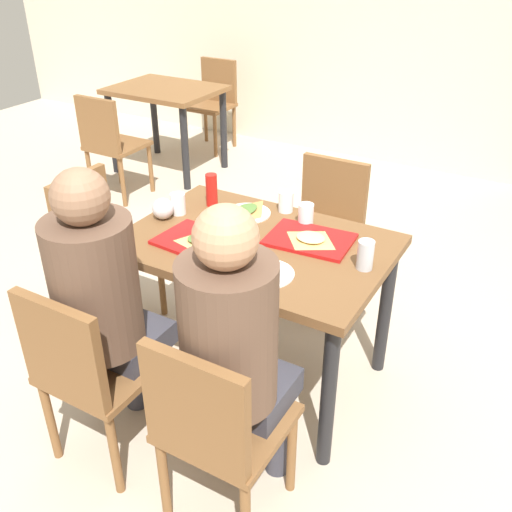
# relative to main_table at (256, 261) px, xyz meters

# --- Properties ---
(ground_plane) EXTENTS (10.00, 10.00, 0.02)m
(ground_plane) POSITION_rel_main_table_xyz_m (0.00, 0.00, -0.65)
(ground_plane) COLOR #B7A893
(back_wall) EXTENTS (10.00, 0.10, 2.80)m
(back_wall) POSITION_rel_main_table_xyz_m (0.00, 3.20, 0.76)
(back_wall) COLOR beige
(back_wall) RESTS_ON ground_plane
(main_table) EXTENTS (1.14, 0.79, 0.74)m
(main_table) POSITION_rel_main_table_xyz_m (0.00, 0.00, 0.00)
(main_table) COLOR brown
(main_table) RESTS_ON ground_plane
(chair_near_left) EXTENTS (0.40, 0.40, 0.83)m
(chair_near_left) POSITION_rel_main_table_xyz_m (-0.29, -0.78, -0.15)
(chair_near_left) COLOR brown
(chair_near_left) RESTS_ON ground_plane
(chair_near_right) EXTENTS (0.40, 0.40, 0.83)m
(chair_near_right) POSITION_rel_main_table_xyz_m (0.29, -0.78, -0.15)
(chair_near_right) COLOR brown
(chair_near_right) RESTS_ON ground_plane
(chair_far_side) EXTENTS (0.40, 0.40, 0.83)m
(chair_far_side) POSITION_rel_main_table_xyz_m (0.00, 0.78, -0.15)
(chair_far_side) COLOR brown
(chair_far_side) RESTS_ON ground_plane
(chair_left_end) EXTENTS (0.40, 0.40, 0.83)m
(chair_left_end) POSITION_rel_main_table_xyz_m (-0.96, 0.00, -0.15)
(chair_left_end) COLOR brown
(chair_left_end) RESTS_ON ground_plane
(person_in_red) EXTENTS (0.32, 0.42, 1.24)m
(person_in_red) POSITION_rel_main_table_xyz_m (-0.29, -0.64, 0.09)
(person_in_red) COLOR #383842
(person_in_red) RESTS_ON ground_plane
(person_in_brown_jacket) EXTENTS (0.32, 0.42, 1.24)m
(person_in_brown_jacket) POSITION_rel_main_table_xyz_m (0.29, -0.64, 0.09)
(person_in_brown_jacket) COLOR #383842
(person_in_brown_jacket) RESTS_ON ground_plane
(tray_red_near) EXTENTS (0.38, 0.29, 0.02)m
(tray_red_near) POSITION_rel_main_table_xyz_m (-0.20, -0.14, 0.11)
(tray_red_near) COLOR #B21414
(tray_red_near) RESTS_ON main_table
(tray_red_far) EXTENTS (0.38, 0.29, 0.02)m
(tray_red_far) POSITION_rel_main_table_xyz_m (0.20, 0.12, 0.11)
(tray_red_far) COLOR #B21414
(tray_red_far) RESTS_ON main_table
(paper_plate_center) EXTENTS (0.22, 0.22, 0.01)m
(paper_plate_center) POSITION_rel_main_table_xyz_m (-0.17, 0.22, 0.10)
(paper_plate_center) COLOR white
(paper_plate_center) RESTS_ON main_table
(paper_plate_near_edge) EXTENTS (0.22, 0.22, 0.01)m
(paper_plate_near_edge) POSITION_rel_main_table_xyz_m (0.17, -0.22, 0.10)
(paper_plate_near_edge) COLOR white
(paper_plate_near_edge) RESTS_ON main_table
(pizza_slice_a) EXTENTS (0.23, 0.21, 0.02)m
(pizza_slice_a) POSITION_rel_main_table_xyz_m (-0.18, -0.14, 0.13)
(pizza_slice_a) COLOR #DBAD60
(pizza_slice_a) RESTS_ON tray_red_near
(pizza_slice_b) EXTENTS (0.21, 0.19, 0.02)m
(pizza_slice_b) POSITION_rel_main_table_xyz_m (0.21, 0.10, 0.13)
(pizza_slice_b) COLOR #DBAD60
(pizza_slice_b) RESTS_ON tray_red_far
(pizza_slice_c) EXTENTS (0.14, 0.24, 0.02)m
(pizza_slice_c) POSITION_rel_main_table_xyz_m (-0.18, 0.21, 0.12)
(pizza_slice_c) COLOR #C68C47
(pizza_slice_c) RESTS_ON paper_plate_center
(plastic_cup_a) EXTENTS (0.07, 0.07, 0.10)m
(plastic_cup_a) POSITION_rel_main_table_xyz_m (-0.03, 0.33, 0.15)
(plastic_cup_a) COLOR white
(plastic_cup_a) RESTS_ON main_table
(plastic_cup_b) EXTENTS (0.07, 0.07, 0.10)m
(plastic_cup_b) POSITION_rel_main_table_xyz_m (0.03, -0.33, 0.15)
(plastic_cup_b) COLOR white
(plastic_cup_b) RESTS_ON main_table
(plastic_cup_c) EXTENTS (0.07, 0.07, 0.10)m
(plastic_cup_c) POSITION_rel_main_table_xyz_m (-0.46, 0.06, 0.15)
(plastic_cup_c) COLOR white
(plastic_cup_c) RESTS_ON main_table
(plastic_cup_d) EXTENTS (0.07, 0.07, 0.10)m
(plastic_cup_d) POSITION_rel_main_table_xyz_m (0.11, 0.26, 0.15)
(plastic_cup_d) COLOR white
(plastic_cup_d) RESTS_ON main_table
(soda_can) EXTENTS (0.07, 0.07, 0.12)m
(soda_can) POSITION_rel_main_table_xyz_m (0.49, 0.02, 0.16)
(soda_can) COLOR #B7BCC6
(soda_can) RESTS_ON main_table
(condiment_bottle) EXTENTS (0.06, 0.06, 0.16)m
(condiment_bottle) POSITION_rel_main_table_xyz_m (-0.37, 0.22, 0.18)
(condiment_bottle) COLOR red
(condiment_bottle) RESTS_ON main_table
(foil_bundle) EXTENTS (0.10, 0.10, 0.10)m
(foil_bundle) POSITION_rel_main_table_xyz_m (-0.49, -0.02, 0.15)
(foil_bundle) COLOR silver
(foil_bundle) RESTS_ON main_table
(background_table) EXTENTS (0.90, 0.70, 0.74)m
(background_table) POSITION_rel_main_table_xyz_m (-2.04, 1.99, -0.02)
(background_table) COLOR brown
(background_table) RESTS_ON ground_plane
(background_chair_near) EXTENTS (0.40, 0.40, 0.83)m
(background_chair_near) POSITION_rel_main_table_xyz_m (-2.04, 1.26, -0.15)
(background_chair_near) COLOR brown
(background_chair_near) RESTS_ON ground_plane
(background_chair_far) EXTENTS (0.40, 0.40, 0.83)m
(background_chair_far) POSITION_rel_main_table_xyz_m (-2.04, 2.73, -0.15)
(background_chair_far) COLOR brown
(background_chair_far) RESTS_ON ground_plane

